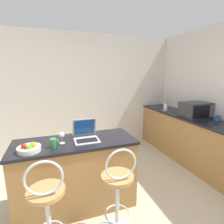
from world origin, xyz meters
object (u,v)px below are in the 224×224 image
Objects in this scene: bar_stool_near at (48,211)px; bar_stool_far at (118,195)px; microwave at (196,110)px; mug_blue at (217,118)px; fruit_bowl at (29,148)px; laptop at (86,134)px; wine_glass_tall at (62,135)px; mug_green at (54,143)px; storage_jar at (166,107)px.

bar_stool_near is 0.69m from bar_stool_far.
mug_blue is (0.15, -0.35, -0.09)m from microwave.
bar_stool_far is 4.33× the size of fruit_bowl.
laptop is 0.30m from wine_glass_tall.
bar_stool_far is 3.36× the size of laptop.
bar_stool_far reaches higher than mug_green.
storage_jar reaches higher than wine_glass_tall.
storage_jar reaches higher than mug_blue.
mug_blue is (2.35, 0.11, -0.01)m from laptop.
bar_stool_far is 0.89m from mug_green.
wine_glass_tall is 0.37m from fruit_bowl.
fruit_bowl is at bearing -174.75° from mug_blue.
microwave reaches higher than mug_blue.
storage_jar is at bearing 27.62° from mug_green.
bar_stool_near is at bearing 180.00° from bar_stool_far.
wine_glass_tall reaches higher than fruit_bowl.
laptop is at bearing 51.34° from bar_stool_near.
storage_jar is (-0.19, 0.66, -0.04)m from microwave.
microwave is (2.68, 1.06, 0.56)m from bar_stool_near.
storage_jar is at bearing 25.81° from fruit_bowl.
mug_green is (0.09, 0.47, 0.47)m from bar_stool_near.
mug_green reaches higher than mug_blue.
fruit_bowl is (-2.84, -0.62, -0.11)m from microwave.
microwave is 5.12× the size of mug_blue.
laptop is 2.25m from microwave.
laptop is at bearing -177.35° from mug_blue.
bar_stool_near is 9.98× the size of mug_green.
mug_green is (-0.39, -0.14, -0.01)m from laptop.
microwave is at bearing 21.55° from bar_stool_near.
bar_stool_near is 5.41× the size of storage_jar.
laptop reaches higher than wine_glass_tall.
bar_stool_far is 10.25× the size of mug_blue.
microwave is at bearing 12.34° from fruit_bowl.
laptop is 0.66m from fruit_bowl.
wine_glass_tall is at bearing -176.66° from mug_blue.
bar_stool_far is 2.00× the size of microwave.
fruit_bowl is (-0.16, 0.44, 0.46)m from bar_stool_near.
microwave reaches higher than bar_stool_near.
laptop is 0.60× the size of microwave.
wine_glass_tall is (-0.30, -0.05, 0.04)m from laptop.
fruit_bowl is (-3.00, -0.27, -0.02)m from mug_blue.
laptop is 2.97× the size of mug_green.
bar_stool_far is 1.06m from fruit_bowl.
bar_stool_near is at bearing -108.62° from wine_glass_tall.
storage_jar reaches higher than bar_stool_near.
microwave is 0.39m from mug_blue.
storage_jar is at bearing 43.71° from bar_stool_far.
bar_stool_far reaches higher than mug_blue.
bar_stool_near is 3.36× the size of laptop.
bar_stool_far is 2.32m from microwave.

